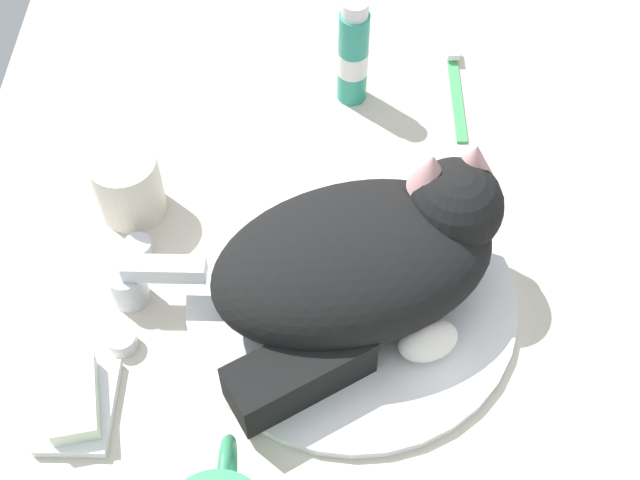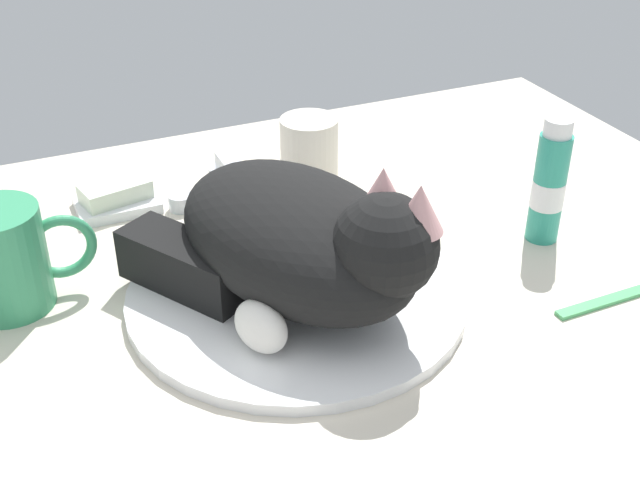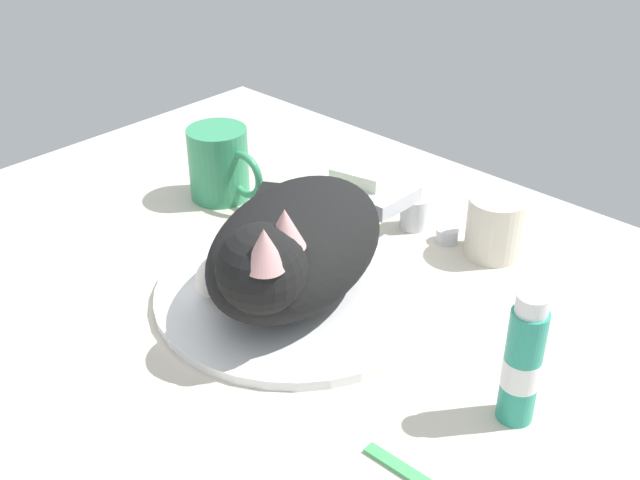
{
  "view_description": "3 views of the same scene",
  "coord_description": "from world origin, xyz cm",
  "px_view_note": "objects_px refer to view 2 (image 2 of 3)",
  "views": [
    {
      "loc": [
        -43.18,
        2.07,
        71.04
      ],
      "look_at": [
        2.63,
        3.1,
        6.61
      ],
      "focal_mm": 47.75,
      "sensor_mm": 36.0,
      "label": 1
    },
    {
      "loc": [
        -23.59,
        -59.34,
        45.42
      ],
      "look_at": [
        1.95,
        -1.05,
        6.66
      ],
      "focal_mm": 46.32,
      "sensor_mm": 36.0,
      "label": 2
    },
    {
      "loc": [
        52.32,
        -52.01,
        51.87
      ],
      "look_at": [
        0.01,
        3.74,
        5.77
      ],
      "focal_mm": 44.69,
      "sensor_mm": 36.0,
      "label": 3
    }
  ],
  "objects_px": {
    "soap_bar": "(115,191)",
    "toothbrush": "(630,291)",
    "toothpaste_bottle": "(552,187)",
    "cat": "(302,241)",
    "faucet": "(228,183)",
    "rinse_cup": "(309,149)",
    "coffee_mug": "(6,258)"
  },
  "relations": [
    {
      "from": "cat",
      "to": "toothbrush",
      "type": "distance_m",
      "value": 0.32
    },
    {
      "from": "faucet",
      "to": "toothbrush",
      "type": "bearing_deg",
      "value": -48.12
    },
    {
      "from": "soap_bar",
      "to": "toothbrush",
      "type": "xyz_separation_m",
      "value": [
        0.41,
        -0.37,
        -0.02
      ]
    },
    {
      "from": "coffee_mug",
      "to": "soap_bar",
      "type": "height_order",
      "value": "coffee_mug"
    },
    {
      "from": "rinse_cup",
      "to": "soap_bar",
      "type": "bearing_deg",
      "value": 176.15
    },
    {
      "from": "toothbrush",
      "to": "soap_bar",
      "type": "bearing_deg",
      "value": 138.32
    },
    {
      "from": "soap_bar",
      "to": "rinse_cup",
      "type": "bearing_deg",
      "value": -3.85
    },
    {
      "from": "toothpaste_bottle",
      "to": "cat",
      "type": "bearing_deg",
      "value": -178.4
    },
    {
      "from": "faucet",
      "to": "cat",
      "type": "bearing_deg",
      "value": -89.61
    },
    {
      "from": "cat",
      "to": "coffee_mug",
      "type": "height_order",
      "value": "cat"
    },
    {
      "from": "cat",
      "to": "toothbrush",
      "type": "xyz_separation_m",
      "value": [
        0.29,
        -0.11,
        -0.07
      ]
    },
    {
      "from": "coffee_mug",
      "to": "toothbrush",
      "type": "xyz_separation_m",
      "value": [
        0.54,
        -0.22,
        -0.04
      ]
    },
    {
      "from": "coffee_mug",
      "to": "toothbrush",
      "type": "relative_size",
      "value": 0.85
    },
    {
      "from": "rinse_cup",
      "to": "cat",
      "type": "bearing_deg",
      "value": -114.26
    },
    {
      "from": "cat",
      "to": "toothpaste_bottle",
      "type": "relative_size",
      "value": 2.22
    },
    {
      "from": "soap_bar",
      "to": "toothbrush",
      "type": "distance_m",
      "value": 0.55
    },
    {
      "from": "toothpaste_bottle",
      "to": "toothbrush",
      "type": "xyz_separation_m",
      "value": [
        0.01,
        -0.12,
        -0.06
      ]
    },
    {
      "from": "cat",
      "to": "toothbrush",
      "type": "bearing_deg",
      "value": -20.66
    },
    {
      "from": "soap_bar",
      "to": "toothpaste_bottle",
      "type": "distance_m",
      "value": 0.47
    },
    {
      "from": "toothpaste_bottle",
      "to": "coffee_mug",
      "type": "bearing_deg",
      "value": 168.72
    },
    {
      "from": "toothbrush",
      "to": "faucet",
      "type": "bearing_deg",
      "value": 131.88
    },
    {
      "from": "faucet",
      "to": "rinse_cup",
      "type": "bearing_deg",
      "value": 12.63
    },
    {
      "from": "faucet",
      "to": "toothpaste_bottle",
      "type": "bearing_deg",
      "value": -36.6
    },
    {
      "from": "cat",
      "to": "rinse_cup",
      "type": "bearing_deg",
      "value": 65.74
    },
    {
      "from": "coffee_mug",
      "to": "faucet",
      "type": "bearing_deg",
      "value": 22.96
    },
    {
      "from": "faucet",
      "to": "soap_bar",
      "type": "height_order",
      "value": "faucet"
    },
    {
      "from": "faucet",
      "to": "toothbrush",
      "type": "height_order",
      "value": "faucet"
    },
    {
      "from": "cat",
      "to": "soap_bar",
      "type": "xyz_separation_m",
      "value": [
        -0.12,
        0.26,
        -0.05
      ]
    },
    {
      "from": "rinse_cup",
      "to": "toothbrush",
      "type": "height_order",
      "value": "rinse_cup"
    },
    {
      "from": "rinse_cup",
      "to": "toothbrush",
      "type": "relative_size",
      "value": 0.51
    },
    {
      "from": "toothpaste_bottle",
      "to": "toothbrush",
      "type": "relative_size",
      "value": 0.92
    },
    {
      "from": "faucet",
      "to": "rinse_cup",
      "type": "xyz_separation_m",
      "value": [
        0.11,
        0.02,
        0.01
      ]
    }
  ]
}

